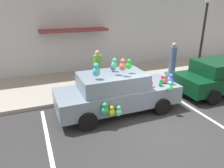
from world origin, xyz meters
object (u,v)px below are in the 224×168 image
plush_covered_car (117,92)px  pedestrian_near_shopfront (98,70)px  teddy_bear_on_sidewalk (114,79)px  pedestrian_walking_past (173,61)px  parked_sedan_behind (222,76)px  street_lamp_post (203,30)px

plush_covered_car → pedestrian_near_shopfront: 2.46m
plush_covered_car → teddy_bear_on_sidewalk: (0.83, 2.24, -0.35)m
pedestrian_near_shopfront → pedestrian_walking_past: bearing=-1.6°
plush_covered_car → parked_sedan_behind: (5.22, -0.06, -0.01)m
parked_sedan_behind → pedestrian_walking_past: (-1.00, 2.39, 0.21)m
teddy_bear_on_sidewalk → pedestrian_near_shopfront: 0.94m
parked_sedan_behind → pedestrian_near_shopfront: (-5.16, 2.51, 0.16)m
teddy_bear_on_sidewalk → pedestrian_near_shopfront: bearing=164.9°
parked_sedan_behind → street_lamp_post: bearing=82.1°
pedestrian_near_shopfront → parked_sedan_behind: bearing=-25.9°
plush_covered_car → street_lamp_post: street_lamp_post is taller
plush_covered_car → teddy_bear_on_sidewalk: size_ratio=7.06×
parked_sedan_behind → pedestrian_near_shopfront: size_ratio=2.58×
teddy_bear_on_sidewalk → pedestrian_walking_past: bearing=1.5°
street_lamp_post → pedestrian_walking_past: 2.11m
teddy_bear_on_sidewalk → pedestrian_walking_past: (3.39, 0.09, 0.55)m
plush_covered_car → pedestrian_near_shopfront: size_ratio=2.65×
street_lamp_post → pedestrian_walking_past: (-1.25, 0.58, -1.60)m
street_lamp_post → plush_covered_car: bearing=-162.2°
plush_covered_car → pedestrian_walking_past: (4.22, 2.33, 0.20)m
pedestrian_near_shopfront → pedestrian_walking_past: size_ratio=0.95×
parked_sedan_behind → street_lamp_post: 2.58m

